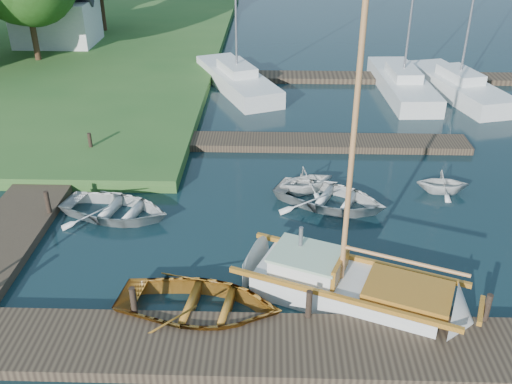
{
  "coord_description": "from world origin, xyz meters",
  "views": [
    {
      "loc": [
        0.5,
        -16.4,
        10.14
      ],
      "look_at": [
        0.0,
        0.0,
        1.2
      ],
      "focal_mm": 40.0,
      "sensor_mm": 36.0,
      "label": 1
    }
  ],
  "objects_px": {
    "tender_a": "(115,206)",
    "tender_d": "(443,181)",
    "mooring_post_5": "(90,142)",
    "dinghy": "(199,302)",
    "mooring_post_2": "(309,304)",
    "sailboat": "(353,290)",
    "marina_boat_4": "(458,85)",
    "marina_boat_0": "(237,78)",
    "house_c": "(55,12)",
    "mooring_post_3": "(487,307)",
    "tender_b": "(306,178)",
    "mooring_post_1": "(133,301)",
    "tender_c": "(330,195)",
    "mooring_post_4": "(48,202)",
    "marina_boat_3": "(402,82)"
  },
  "relations": [
    {
      "from": "tender_c",
      "to": "house_c",
      "type": "xyz_separation_m",
      "value": [
        -16.59,
        20.71,
        2.17
      ]
    },
    {
      "from": "mooring_post_2",
      "to": "sailboat",
      "type": "height_order",
      "value": "sailboat"
    },
    {
      "from": "mooring_post_1",
      "to": "marina_boat_0",
      "type": "height_order",
      "value": "marina_boat_0"
    },
    {
      "from": "mooring_post_2",
      "to": "dinghy",
      "type": "distance_m",
      "value": 2.87
    },
    {
      "from": "mooring_post_4",
      "to": "tender_c",
      "type": "bearing_deg",
      "value": 7.64
    },
    {
      "from": "mooring_post_3",
      "to": "marina_boat_4",
      "type": "xyz_separation_m",
      "value": [
        4.46,
        18.47,
        -0.13
      ]
    },
    {
      "from": "tender_b",
      "to": "marina_boat_0",
      "type": "bearing_deg",
      "value": -9.0
    },
    {
      "from": "dinghy",
      "to": "marina_boat_4",
      "type": "height_order",
      "value": "marina_boat_4"
    },
    {
      "from": "sailboat",
      "to": "marina_boat_4",
      "type": "xyz_separation_m",
      "value": [
        7.68,
        17.43,
        0.23
      ]
    },
    {
      "from": "tender_c",
      "to": "house_c",
      "type": "bearing_deg",
      "value": 62.92
    },
    {
      "from": "mooring_post_1",
      "to": "sailboat",
      "type": "height_order",
      "value": "sailboat"
    },
    {
      "from": "marina_boat_3",
      "to": "marina_boat_4",
      "type": "relative_size",
      "value": 1.11
    },
    {
      "from": "mooring_post_4",
      "to": "tender_b",
      "type": "distance_m",
      "value": 9.08
    },
    {
      "from": "mooring_post_1",
      "to": "marina_boat_4",
      "type": "bearing_deg",
      "value": 53.92
    },
    {
      "from": "marina_boat_0",
      "to": "house_c",
      "type": "distance_m",
      "value": 14.81
    },
    {
      "from": "mooring_post_3",
      "to": "mooring_post_4",
      "type": "height_order",
      "value": "same"
    },
    {
      "from": "mooring_post_5",
      "to": "marina_boat_4",
      "type": "bearing_deg",
      "value": 25.87
    },
    {
      "from": "mooring_post_2",
      "to": "marina_boat_3",
      "type": "relative_size",
      "value": 0.06
    },
    {
      "from": "tender_c",
      "to": "mooring_post_4",
      "type": "bearing_deg",
      "value": 121.87
    },
    {
      "from": "sailboat",
      "to": "marina_boat_3",
      "type": "xyz_separation_m",
      "value": [
        4.75,
        17.77,
        0.24
      ]
    },
    {
      "from": "mooring_post_4",
      "to": "tender_b",
      "type": "height_order",
      "value": "tender_b"
    },
    {
      "from": "mooring_post_1",
      "to": "tender_d",
      "type": "distance_m",
      "value": 12.29
    },
    {
      "from": "mooring_post_3",
      "to": "tender_d",
      "type": "height_order",
      "value": "mooring_post_3"
    },
    {
      "from": "dinghy",
      "to": "marina_boat_4",
      "type": "relative_size",
      "value": 0.39
    },
    {
      "from": "sailboat",
      "to": "mooring_post_2",
      "type": "bearing_deg",
      "value": -119.12
    },
    {
      "from": "tender_a",
      "to": "tender_d",
      "type": "distance_m",
      "value": 11.84
    },
    {
      "from": "mooring_post_2",
      "to": "mooring_post_3",
      "type": "height_order",
      "value": "same"
    },
    {
      "from": "mooring_post_3",
      "to": "marina_boat_4",
      "type": "bearing_deg",
      "value": 76.43
    },
    {
      "from": "marina_boat_3",
      "to": "marina_boat_0",
      "type": "bearing_deg",
      "value": 83.66
    },
    {
      "from": "mooring_post_1",
      "to": "marina_boat_0",
      "type": "distance_m",
      "value": 19.38
    },
    {
      "from": "tender_a",
      "to": "house_c",
      "type": "relative_size",
      "value": 0.73
    },
    {
      "from": "mooring_post_2",
      "to": "tender_a",
      "type": "height_order",
      "value": "mooring_post_2"
    },
    {
      "from": "tender_a",
      "to": "tender_c",
      "type": "height_order",
      "value": "tender_c"
    },
    {
      "from": "mooring_post_1",
      "to": "house_c",
      "type": "distance_m",
      "value": 29.22
    },
    {
      "from": "mooring_post_3",
      "to": "dinghy",
      "type": "xyz_separation_m",
      "value": [
        -7.34,
        0.3,
        -0.25
      ]
    },
    {
      "from": "sailboat",
      "to": "dinghy",
      "type": "relative_size",
      "value": 2.24
    },
    {
      "from": "mooring_post_5",
      "to": "dinghy",
      "type": "bearing_deg",
      "value": -59.76
    },
    {
      "from": "tender_c",
      "to": "tender_d",
      "type": "height_order",
      "value": "tender_d"
    },
    {
      "from": "mooring_post_2",
      "to": "dinghy",
      "type": "height_order",
      "value": "mooring_post_2"
    },
    {
      "from": "marina_boat_3",
      "to": "house_c",
      "type": "relative_size",
      "value": 2.39
    },
    {
      "from": "dinghy",
      "to": "marina_boat_0",
      "type": "xyz_separation_m",
      "value": [
        -0.15,
        19.02,
        0.12
      ]
    },
    {
      "from": "sailboat",
      "to": "marina_boat_3",
      "type": "relative_size",
      "value": 0.78
    },
    {
      "from": "tender_d",
      "to": "marina_boat_0",
      "type": "height_order",
      "value": "marina_boat_0"
    },
    {
      "from": "tender_d",
      "to": "tender_c",
      "type": "bearing_deg",
      "value": 108.18
    },
    {
      "from": "mooring_post_4",
      "to": "marina_boat_3",
      "type": "height_order",
      "value": "marina_boat_3"
    },
    {
      "from": "marina_boat_0",
      "to": "mooring_post_5",
      "type": "bearing_deg",
      "value": 125.63
    },
    {
      "from": "dinghy",
      "to": "marina_boat_0",
      "type": "bearing_deg",
      "value": 8.28
    },
    {
      "from": "tender_b",
      "to": "house_c",
      "type": "relative_size",
      "value": 0.41
    },
    {
      "from": "mooring_post_2",
      "to": "sailboat",
      "type": "relative_size",
      "value": 0.08
    },
    {
      "from": "tender_a",
      "to": "mooring_post_5",
      "type": "bearing_deg",
      "value": 39.39
    }
  ]
}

